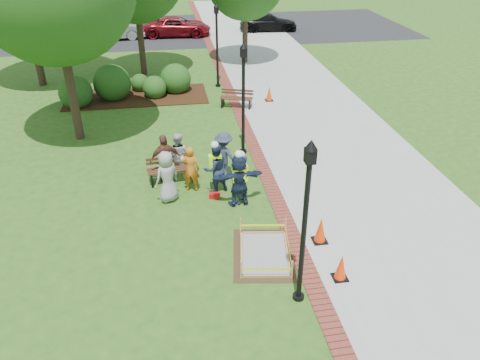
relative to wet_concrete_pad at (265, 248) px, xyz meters
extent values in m
plane|color=#285116|center=(-0.78, 1.23, -0.23)|extent=(100.00, 100.00, 0.00)
cube|color=#9E9E99|center=(4.22, 11.23, -0.22)|extent=(6.00, 60.00, 0.02)
cube|color=maroon|center=(0.97, 11.23, -0.22)|extent=(0.50, 60.00, 0.03)
cube|color=#381E0F|center=(-3.78, 13.23, -0.21)|extent=(7.00, 3.00, 0.05)
cube|color=black|center=(-0.78, 28.23, -0.23)|extent=(36.00, 12.00, 0.01)
cube|color=#47331E|center=(0.00, 0.00, -0.23)|extent=(2.04, 2.54, 0.01)
cube|color=gray|center=(0.00, 0.00, -0.21)|extent=(1.47, 1.97, 0.04)
cube|color=tan|center=(0.00, 0.00, -0.19)|extent=(1.60, 2.10, 0.08)
cube|color=tan|center=(0.00, 0.00, 0.04)|extent=(1.64, 2.14, 0.55)
cube|color=yellow|center=(0.00, 0.00, 0.07)|extent=(1.58, 2.08, 0.06)
cube|color=#552F1D|center=(-2.35, 4.42, 0.26)|extent=(1.66, 0.65, 0.04)
cube|color=#552F1D|center=(-2.38, 4.68, 0.51)|extent=(1.61, 0.22, 0.26)
cube|color=black|center=(-2.35, 4.42, 0.00)|extent=(1.52, 0.70, 0.47)
cube|color=#50311B|center=(0.96, 11.01, 0.23)|extent=(1.59, 0.95, 0.04)
cube|color=#50311B|center=(1.04, 11.24, 0.47)|extent=(1.45, 0.56, 0.24)
cube|color=black|center=(0.96, 11.01, -0.01)|extent=(1.48, 0.96, 0.45)
cube|color=black|center=(1.71, -1.26, -0.21)|extent=(0.38, 0.38, 0.05)
cone|color=#FF3508|center=(1.71, -1.26, 0.17)|extent=(0.30, 0.30, 0.70)
cube|color=black|center=(1.67, 0.31, -0.21)|extent=(0.41, 0.41, 0.05)
cone|color=#EE3607|center=(1.67, 0.31, 0.20)|extent=(0.32, 0.32, 0.75)
cube|color=black|center=(2.69, 11.63, -0.21)|extent=(0.38, 0.38, 0.05)
cone|color=#F14707|center=(2.69, 11.63, 0.17)|extent=(0.30, 0.30, 0.70)
cube|color=#B50D10|center=(-1.01, 3.11, -0.15)|extent=(0.39, 0.26, 0.18)
cylinder|color=black|center=(0.47, -1.77, 1.67)|extent=(0.12, 0.12, 3.80)
cube|color=black|center=(0.47, -1.77, 3.67)|extent=(0.22, 0.22, 0.32)
cone|color=black|center=(0.47, -1.77, 3.92)|extent=(0.28, 0.28, 0.22)
cylinder|color=black|center=(0.47, -1.77, -0.18)|extent=(0.28, 0.28, 0.10)
cylinder|color=black|center=(0.47, 6.23, 1.67)|extent=(0.12, 0.12, 3.80)
cube|color=black|center=(0.47, 6.23, 3.67)|extent=(0.22, 0.22, 0.32)
cone|color=black|center=(0.47, 6.23, 3.92)|extent=(0.28, 0.28, 0.22)
cylinder|color=black|center=(0.47, 6.23, -0.18)|extent=(0.28, 0.28, 0.10)
cylinder|color=black|center=(0.47, 14.23, 1.67)|extent=(0.12, 0.12, 3.80)
cube|color=black|center=(0.47, 14.23, 3.67)|extent=(0.22, 0.22, 0.32)
cone|color=black|center=(0.47, 14.23, 3.92)|extent=(0.28, 0.28, 0.22)
cylinder|color=black|center=(0.47, 14.23, -0.18)|extent=(0.28, 0.28, 0.10)
cylinder|color=#3D2D1E|center=(-5.97, 8.65, 2.27)|extent=(0.36, 0.36, 5.01)
cylinder|color=#3D2D1E|center=(-3.45, 16.97, 2.04)|extent=(0.34, 0.34, 4.55)
cylinder|color=#3D2D1E|center=(2.68, 18.49, 1.73)|extent=(0.32, 0.32, 3.93)
cylinder|color=#3D2D1E|center=(-8.84, 16.00, 2.63)|extent=(0.39, 0.39, 5.73)
sphere|color=#204814|center=(-6.56, 12.45, -0.23)|extent=(1.59, 1.59, 1.59)
sphere|color=#204814|center=(-4.90, 13.27, -0.23)|extent=(1.84, 1.84, 1.84)
sphere|color=#204814|center=(-2.86, 13.07, -0.23)|extent=(1.18, 1.18, 1.18)
sphere|color=#204814|center=(-1.77, 13.73, -0.23)|extent=(1.58, 1.58, 1.58)
sphere|color=#204814|center=(-3.60, 14.19, -0.23)|extent=(0.96, 0.96, 0.96)
imported|color=#959595|center=(-2.49, 3.25, 0.63)|extent=(0.66, 0.60, 1.73)
imported|color=#C96717|center=(-1.71, 3.74, 0.57)|extent=(0.58, 0.44, 1.61)
imported|color=silver|center=(-2.07, 4.85, 0.58)|extent=(0.61, 0.52, 1.62)
imported|color=brown|center=(-2.51, 4.41, 0.66)|extent=(0.63, 0.48, 1.78)
imported|color=#2C344E|center=(-0.51, 4.44, 0.62)|extent=(0.65, 0.61, 1.71)
imported|color=#1C1F4A|center=(-0.28, 2.63, 0.65)|extent=(0.60, 0.42, 1.76)
cube|color=#B7F814|center=(-0.28, 2.63, 0.90)|extent=(0.42, 0.26, 0.52)
sphere|color=white|center=(-0.28, 2.63, 1.56)|extent=(0.25, 0.25, 0.25)
imported|color=#1B2E48|center=(-0.21, 2.71, 0.62)|extent=(0.62, 0.64, 1.70)
cube|color=#B7F814|center=(-0.21, 2.71, 0.86)|extent=(0.42, 0.26, 0.52)
sphere|color=white|center=(-0.21, 2.71, 1.49)|extent=(0.25, 0.25, 0.25)
imported|color=#17223E|center=(-0.91, 3.55, 0.61)|extent=(0.63, 0.51, 1.69)
cube|color=#B7F814|center=(-0.91, 3.55, 0.85)|extent=(0.42, 0.26, 0.52)
sphere|color=white|center=(-0.91, 3.55, 1.48)|extent=(0.25, 0.25, 0.25)
imported|color=#262628|center=(-9.43, 25.78, -0.23)|extent=(2.72, 4.72, 1.45)
imported|color=#A4A4A9|center=(-5.77, 25.81, -0.23)|extent=(2.77, 5.19, 1.62)
imported|color=maroon|center=(-1.11, 26.21, -0.23)|extent=(2.33, 4.74, 1.50)
imported|color=black|center=(5.96, 26.79, -0.23)|extent=(2.17, 4.41, 1.40)
camera|label=1|loc=(-2.30, -9.84, 7.98)|focal=35.00mm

